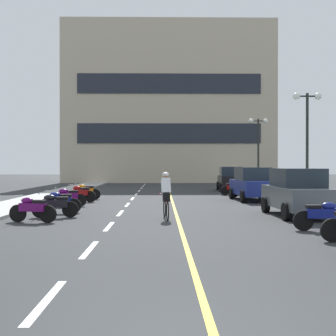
% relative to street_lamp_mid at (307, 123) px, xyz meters
% --- Properties ---
extents(ground_plane, '(140.00, 140.00, 0.00)m').
position_rel_street_lamp_mid_xyz_m(ground_plane, '(-7.05, 2.42, -4.10)').
color(ground_plane, '#2D3033').
extents(curb_left, '(2.40, 72.00, 0.12)m').
position_rel_street_lamp_mid_xyz_m(curb_left, '(-14.25, 5.42, -4.04)').
color(curb_left, '#A8A8A3').
rests_on(curb_left, ground).
extents(curb_right, '(2.40, 72.00, 0.12)m').
position_rel_street_lamp_mid_xyz_m(curb_right, '(0.15, 5.42, -4.04)').
color(curb_right, '#A8A8A3').
rests_on(curb_right, ground).
extents(lane_dash_0, '(0.14, 2.20, 0.01)m').
position_rel_street_lamp_mid_xyz_m(lane_dash_0, '(-9.05, -16.58, -4.10)').
color(lane_dash_0, silver).
rests_on(lane_dash_0, ground).
extents(lane_dash_1, '(0.14, 2.20, 0.01)m').
position_rel_street_lamp_mid_xyz_m(lane_dash_1, '(-9.05, -12.58, -4.10)').
color(lane_dash_1, silver).
rests_on(lane_dash_1, ground).
extents(lane_dash_2, '(0.14, 2.20, 0.01)m').
position_rel_street_lamp_mid_xyz_m(lane_dash_2, '(-9.05, -8.58, -4.10)').
color(lane_dash_2, silver).
rests_on(lane_dash_2, ground).
extents(lane_dash_3, '(0.14, 2.20, 0.01)m').
position_rel_street_lamp_mid_xyz_m(lane_dash_3, '(-9.05, -4.58, -4.10)').
color(lane_dash_3, silver).
rests_on(lane_dash_3, ground).
extents(lane_dash_4, '(0.14, 2.20, 0.01)m').
position_rel_street_lamp_mid_xyz_m(lane_dash_4, '(-9.05, -0.58, -4.10)').
color(lane_dash_4, silver).
rests_on(lane_dash_4, ground).
extents(lane_dash_5, '(0.14, 2.20, 0.01)m').
position_rel_street_lamp_mid_xyz_m(lane_dash_5, '(-9.05, 3.42, -4.10)').
color(lane_dash_5, silver).
rests_on(lane_dash_5, ground).
extents(lane_dash_6, '(0.14, 2.20, 0.01)m').
position_rel_street_lamp_mid_xyz_m(lane_dash_6, '(-9.05, 7.42, -4.10)').
color(lane_dash_6, silver).
rests_on(lane_dash_6, ground).
extents(lane_dash_7, '(0.14, 2.20, 0.01)m').
position_rel_street_lamp_mid_xyz_m(lane_dash_7, '(-9.05, 11.42, -4.10)').
color(lane_dash_7, silver).
rests_on(lane_dash_7, ground).
extents(lane_dash_8, '(0.14, 2.20, 0.01)m').
position_rel_street_lamp_mid_xyz_m(lane_dash_8, '(-9.05, 15.42, -4.10)').
color(lane_dash_8, silver).
rests_on(lane_dash_8, ground).
extents(lane_dash_9, '(0.14, 2.20, 0.01)m').
position_rel_street_lamp_mid_xyz_m(lane_dash_9, '(-9.05, 19.42, -4.10)').
color(lane_dash_9, silver).
rests_on(lane_dash_9, ground).
extents(lane_dash_10, '(0.14, 2.20, 0.01)m').
position_rel_street_lamp_mid_xyz_m(lane_dash_10, '(-9.05, 23.42, -4.10)').
color(lane_dash_10, silver).
rests_on(lane_dash_10, ground).
extents(lane_dash_11, '(0.14, 2.20, 0.01)m').
position_rel_street_lamp_mid_xyz_m(lane_dash_11, '(-9.05, 27.42, -4.10)').
color(lane_dash_11, silver).
rests_on(lane_dash_11, ground).
extents(centre_line_yellow, '(0.12, 66.00, 0.01)m').
position_rel_street_lamp_mid_xyz_m(centre_line_yellow, '(-6.80, 5.42, -4.10)').
color(centre_line_yellow, gold).
rests_on(centre_line_yellow, ground).
extents(office_building, '(23.52, 7.47, 17.87)m').
position_rel_street_lamp_mid_xyz_m(office_building, '(-6.52, 30.09, 4.83)').
color(office_building, '#BCAD93').
rests_on(office_building, ground).
extents(street_lamp_mid, '(1.46, 0.36, 5.49)m').
position_rel_street_lamp_mid_xyz_m(street_lamp_mid, '(0.00, 0.00, 0.00)').
color(street_lamp_mid, black).
rests_on(street_lamp_mid, curb_right).
extents(street_lamp_far, '(1.46, 0.36, 5.35)m').
position_rel_street_lamp_mid_xyz_m(street_lamp_far, '(-0.02, 11.62, -0.09)').
color(street_lamp_far, black).
rests_on(street_lamp_far, curb_right).
extents(parked_car_near, '(2.03, 4.25, 1.82)m').
position_rel_street_lamp_mid_xyz_m(parked_car_near, '(-2.23, -5.81, -3.18)').
color(parked_car_near, black).
rests_on(parked_car_near, ground).
extents(parked_car_mid, '(2.11, 4.29, 1.82)m').
position_rel_street_lamp_mid_xyz_m(parked_car_mid, '(-2.40, 1.92, -3.18)').
color(parked_car_mid, black).
rests_on(parked_car_mid, ground).
extents(parked_car_far, '(2.09, 4.28, 1.82)m').
position_rel_street_lamp_mid_xyz_m(parked_car_far, '(-2.14, 11.42, -3.18)').
color(parked_car_far, black).
rests_on(parked_car_far, ground).
extents(motorcycle_3, '(1.70, 0.60, 0.92)m').
position_rel_street_lamp_mid_xyz_m(motorcycle_3, '(-2.64, -9.69, -3.63)').
color(motorcycle_3, black).
rests_on(motorcycle_3, ground).
extents(motorcycle_4, '(1.68, 0.64, 0.92)m').
position_rel_street_lamp_mid_xyz_m(motorcycle_4, '(-11.76, -7.56, -3.63)').
color(motorcycle_4, black).
rests_on(motorcycle_4, ground).
extents(motorcycle_5, '(1.70, 0.60, 0.92)m').
position_rel_street_lamp_mid_xyz_m(motorcycle_5, '(-11.33, -6.12, -3.63)').
color(motorcycle_5, black).
rests_on(motorcycle_5, ground).
extents(motorcycle_6, '(1.70, 0.60, 0.92)m').
position_rel_street_lamp_mid_xyz_m(motorcycle_6, '(-11.50, -4.55, -3.63)').
color(motorcycle_6, black).
rests_on(motorcycle_6, ground).
extents(motorcycle_7, '(1.67, 0.69, 0.92)m').
position_rel_street_lamp_mid_xyz_m(motorcycle_7, '(-11.74, -1.79, -3.63)').
color(motorcycle_7, black).
rests_on(motorcycle_7, ground).
extents(motorcycle_8, '(1.69, 0.64, 0.92)m').
position_rel_street_lamp_mid_xyz_m(motorcycle_8, '(-11.63, 0.95, -3.63)').
color(motorcycle_8, black).
rests_on(motorcycle_8, ground).
extents(motorcycle_9, '(1.70, 0.60, 0.92)m').
position_rel_street_lamp_mid_xyz_m(motorcycle_9, '(-11.67, 2.71, -3.63)').
color(motorcycle_9, black).
rests_on(motorcycle_9, ground).
extents(motorcycle_10, '(1.67, 0.69, 0.92)m').
position_rel_street_lamp_mid_xyz_m(motorcycle_10, '(-2.51, 4.37, -3.63)').
color(motorcycle_10, black).
rests_on(motorcycle_10, ground).
extents(motorcycle_11, '(1.70, 0.60, 0.92)m').
position_rel_street_lamp_mid_xyz_m(motorcycle_11, '(-2.73, 6.31, -3.63)').
color(motorcycle_11, black).
rests_on(motorcycle_11, ground).
extents(cyclist_rider, '(0.43, 1.77, 1.71)m').
position_rel_street_lamp_mid_xyz_m(cyclist_rider, '(-7.23, -6.66, -3.21)').
color(cyclist_rider, black).
rests_on(cyclist_rider, ground).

